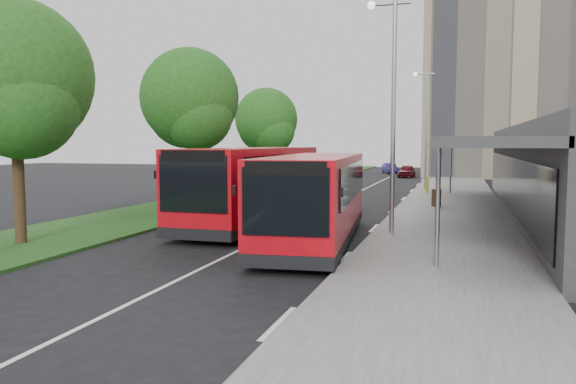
{
  "coord_description": "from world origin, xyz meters",
  "views": [
    {
      "loc": [
        6.38,
        -17.51,
        3.28
      ],
      "look_at": [
        0.44,
        1.97,
        1.5
      ],
      "focal_mm": 35.0,
      "sensor_mm": 36.0,
      "label": 1
    }
  ],
  "objects_px": {
    "tree_mid": "(190,104)",
    "lamp_post_near": "(391,101)",
    "litter_bin": "(436,198)",
    "car_far": "(390,168)",
    "car_near": "(407,171)",
    "bollard": "(427,185)",
    "tree_near": "(16,87)",
    "bus_second": "(253,185)",
    "tree_far": "(266,124)",
    "lamp_post_far": "(425,122)",
    "bus_main": "(316,198)"
  },
  "relations": [
    {
      "from": "litter_bin",
      "to": "car_near",
      "type": "xyz_separation_m",
      "value": [
        -3.74,
        26.11,
        0.03
      ]
    },
    {
      "from": "litter_bin",
      "to": "car_far",
      "type": "xyz_separation_m",
      "value": [
        -6.1,
        32.68,
        -0.02
      ]
    },
    {
      "from": "bus_main",
      "to": "litter_bin",
      "type": "height_order",
      "value": "bus_main"
    },
    {
      "from": "lamp_post_near",
      "to": "car_near",
      "type": "bearing_deg",
      "value": 94.06
    },
    {
      "from": "bus_main",
      "to": "car_near",
      "type": "bearing_deg",
      "value": 84.67
    },
    {
      "from": "car_near",
      "to": "lamp_post_near",
      "type": "bearing_deg",
      "value": -84.1
    },
    {
      "from": "bus_second",
      "to": "bollard",
      "type": "xyz_separation_m",
      "value": [
        6.08,
        14.81,
        -0.94
      ]
    },
    {
      "from": "bus_main",
      "to": "tree_near",
      "type": "bearing_deg",
      "value": -165.41
    },
    {
      "from": "tree_mid",
      "to": "lamp_post_near",
      "type": "xyz_separation_m",
      "value": [
        11.13,
        -7.05,
        -0.56
      ]
    },
    {
      "from": "tree_far",
      "to": "car_far",
      "type": "relative_size",
      "value": 2.17
    },
    {
      "from": "tree_near",
      "to": "lamp_post_far",
      "type": "height_order",
      "value": "lamp_post_far"
    },
    {
      "from": "bus_main",
      "to": "litter_bin",
      "type": "bearing_deg",
      "value": 66.32
    },
    {
      "from": "tree_near",
      "to": "lamp_post_near",
      "type": "bearing_deg",
      "value": 23.97
    },
    {
      "from": "tree_far",
      "to": "bus_main",
      "type": "bearing_deg",
      "value": -66.73
    },
    {
      "from": "tree_far",
      "to": "lamp_post_far",
      "type": "height_order",
      "value": "lamp_post_far"
    },
    {
      "from": "lamp_post_near",
      "to": "bus_second",
      "type": "height_order",
      "value": "lamp_post_near"
    },
    {
      "from": "car_near",
      "to": "car_far",
      "type": "xyz_separation_m",
      "value": [
        -2.36,
        6.57,
        -0.05
      ]
    },
    {
      "from": "tree_mid",
      "to": "lamp_post_near",
      "type": "bearing_deg",
      "value": -32.36
    },
    {
      "from": "tree_near",
      "to": "lamp_post_near",
      "type": "height_order",
      "value": "lamp_post_near"
    },
    {
      "from": "lamp_post_near",
      "to": "bollard",
      "type": "xyz_separation_m",
      "value": [
        0.4,
        16.54,
        -4.08
      ]
    },
    {
      "from": "car_near",
      "to": "car_far",
      "type": "distance_m",
      "value": 6.98
    },
    {
      "from": "tree_far",
      "to": "bus_second",
      "type": "distance_m",
      "value": 18.42
    },
    {
      "from": "bus_second",
      "to": "car_near",
      "type": "height_order",
      "value": "bus_second"
    },
    {
      "from": "car_near",
      "to": "bollard",
      "type": "bearing_deg",
      "value": -79.31
    },
    {
      "from": "bollard",
      "to": "car_far",
      "type": "distance_m",
      "value": 25.75
    },
    {
      "from": "lamp_post_near",
      "to": "car_far",
      "type": "height_order",
      "value": "lamp_post_near"
    },
    {
      "from": "lamp_post_far",
      "to": "bus_main",
      "type": "bearing_deg",
      "value": -95.87
    },
    {
      "from": "bus_second",
      "to": "lamp_post_near",
      "type": "bearing_deg",
      "value": -17.03
    },
    {
      "from": "lamp_post_near",
      "to": "car_near",
      "type": "xyz_separation_m",
      "value": [
        -2.5,
        35.18,
        -4.12
      ]
    },
    {
      "from": "lamp_post_far",
      "to": "bollard",
      "type": "distance_m",
      "value": 5.36
    },
    {
      "from": "car_near",
      "to": "car_far",
      "type": "bearing_deg",
      "value": 111.64
    },
    {
      "from": "bus_main",
      "to": "car_far",
      "type": "height_order",
      "value": "bus_main"
    },
    {
      "from": "litter_bin",
      "to": "car_far",
      "type": "bearing_deg",
      "value": 100.58
    },
    {
      "from": "tree_far",
      "to": "lamp_post_far",
      "type": "xyz_separation_m",
      "value": [
        11.13,
        0.95,
        0.04
      ]
    },
    {
      "from": "car_near",
      "to": "litter_bin",
      "type": "bearing_deg",
      "value": -80.01
    },
    {
      "from": "tree_near",
      "to": "bus_main",
      "type": "xyz_separation_m",
      "value": [
        8.9,
        3.3,
        -3.56
      ]
    },
    {
      "from": "bus_second",
      "to": "bus_main",
      "type": "bearing_deg",
      "value": -44.46
    },
    {
      "from": "lamp_post_far",
      "to": "bus_second",
      "type": "height_order",
      "value": "lamp_post_far"
    },
    {
      "from": "lamp_post_near",
      "to": "bus_second",
      "type": "distance_m",
      "value": 6.71
    },
    {
      "from": "bollard",
      "to": "car_near",
      "type": "bearing_deg",
      "value": 98.85
    },
    {
      "from": "tree_far",
      "to": "car_far",
      "type": "bearing_deg",
      "value": 74.56
    },
    {
      "from": "litter_bin",
      "to": "car_near",
      "type": "distance_m",
      "value": 26.38
    },
    {
      "from": "lamp_post_far",
      "to": "litter_bin",
      "type": "height_order",
      "value": "lamp_post_far"
    },
    {
      "from": "tree_near",
      "to": "tree_far",
      "type": "height_order",
      "value": "tree_near"
    },
    {
      "from": "lamp_post_near",
      "to": "tree_far",
      "type": "bearing_deg",
      "value": 120.29
    },
    {
      "from": "lamp_post_far",
      "to": "car_far",
      "type": "xyz_separation_m",
      "value": [
        -4.86,
        21.75,
        -4.17
      ]
    },
    {
      "from": "tree_mid",
      "to": "lamp_post_far",
      "type": "xyz_separation_m",
      "value": [
        11.13,
        12.95,
        -0.56
      ]
    },
    {
      "from": "tree_mid",
      "to": "lamp_post_near",
      "type": "height_order",
      "value": "tree_mid"
    },
    {
      "from": "lamp_post_near",
      "to": "lamp_post_far",
      "type": "distance_m",
      "value": 20.0
    },
    {
      "from": "tree_mid",
      "to": "bollard",
      "type": "xyz_separation_m",
      "value": [
        11.53,
        9.49,
        -4.64
      ]
    }
  ]
}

